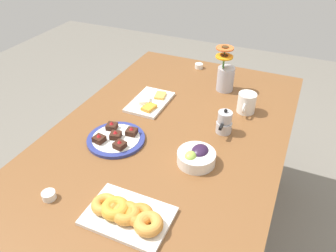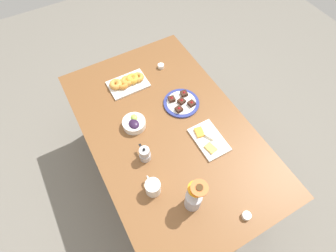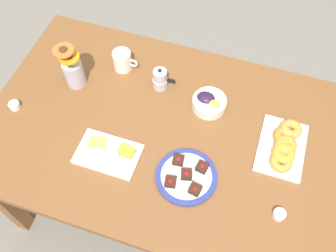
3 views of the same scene
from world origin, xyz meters
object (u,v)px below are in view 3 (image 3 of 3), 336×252
object	(u,v)px
dining_table	(168,141)
flower_vase	(73,71)
grape_bowl	(209,103)
dessert_plate	(186,176)
croissant_platter	(284,146)
moka_pot	(160,79)
jam_cup_berry	(14,105)
coffee_mug	(123,60)
cheese_platter	(109,153)
jam_cup_honey	(279,214)

from	to	relation	value
dining_table	flower_vase	bearing A→B (deg)	166.66
grape_bowl	dessert_plate	world-z (taller)	grape_bowl
dining_table	croissant_platter	xyz separation A→B (m)	(0.48, 0.07, 0.11)
grape_bowl	dessert_plate	size ratio (longest dim) A/B	0.61
croissant_platter	moka_pot	bearing A→B (deg)	165.82
croissant_platter	jam_cup_berry	bearing A→B (deg)	-171.75
dessert_plate	flower_vase	xyz separation A→B (m)	(-0.63, 0.30, 0.07)
coffee_mug	grape_bowl	xyz separation A→B (m)	(0.45, -0.09, -0.02)
coffee_mug	cheese_platter	distance (m)	0.48
grape_bowl	flower_vase	xyz separation A→B (m)	(-0.62, -0.06, 0.05)
jam_cup_berry	jam_cup_honey	bearing A→B (deg)	-5.91
dining_table	moka_pot	xyz separation A→B (m)	(-0.11, 0.22, 0.13)
croissant_platter	moka_pot	size ratio (longest dim) A/B	2.36
dessert_plate	flower_vase	distance (m)	0.70
cheese_platter	jam_cup_honey	size ratio (longest dim) A/B	5.42
croissant_platter	dessert_plate	xyz separation A→B (m)	(-0.34, -0.25, -0.01)
dining_table	croissant_platter	world-z (taller)	croissant_platter
coffee_mug	dessert_plate	xyz separation A→B (m)	(0.46, -0.46, -0.04)
flower_vase	dessert_plate	bearing A→B (deg)	-25.50
cheese_platter	jam_cup_berry	bearing A→B (deg)	170.07
dining_table	moka_pot	world-z (taller)	moka_pot
dessert_plate	moka_pot	xyz separation A→B (m)	(-0.25, 0.40, 0.04)
dining_table	coffee_mug	distance (m)	0.44
moka_pot	jam_cup_honey	bearing A→B (deg)	-35.39
jam_cup_honey	dining_table	bearing A→B (deg)	156.48
croissant_platter	flower_vase	world-z (taller)	flower_vase
dining_table	coffee_mug	size ratio (longest dim) A/B	13.11
jam_cup_honey	flower_vase	xyz separation A→B (m)	(-1.00, 0.34, 0.07)
croissant_platter	moka_pot	xyz separation A→B (m)	(-0.59, 0.15, 0.02)
grape_bowl	moka_pot	xyz separation A→B (m)	(-0.24, 0.04, 0.02)
croissant_platter	flower_vase	distance (m)	0.97
dessert_plate	croissant_platter	bearing A→B (deg)	36.35
jam_cup_berry	dessert_plate	xyz separation A→B (m)	(0.83, -0.08, -0.00)
coffee_mug	cheese_platter	size ratio (longest dim) A/B	0.47
grape_bowl	dining_table	bearing A→B (deg)	-126.04
coffee_mug	dessert_plate	distance (m)	0.65
cheese_platter	jam_cup_berry	world-z (taller)	cheese_platter
dessert_plate	moka_pot	bearing A→B (deg)	121.70
grape_bowl	croissant_platter	bearing A→B (deg)	-17.27
flower_vase	moka_pot	world-z (taller)	flower_vase
jam_cup_honey	flower_vase	size ratio (longest dim) A/B	0.20
flower_vase	moka_pot	size ratio (longest dim) A/B	2.04
cheese_platter	dessert_plate	xyz separation A→B (m)	(0.33, 0.00, 0.00)
grape_bowl	jam_cup_honey	distance (m)	0.56
coffee_mug	flower_vase	distance (m)	0.23
flower_vase	moka_pot	bearing A→B (deg)	15.55
dessert_plate	flower_vase	world-z (taller)	flower_vase
cheese_platter	jam_cup_honey	xyz separation A→B (m)	(0.71, -0.04, 0.01)
dining_table	coffee_mug	world-z (taller)	coffee_mug
grape_bowl	cheese_platter	world-z (taller)	grape_bowl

